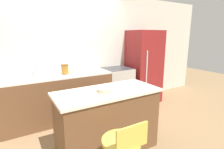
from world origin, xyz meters
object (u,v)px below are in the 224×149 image
(refrigerator, at_px, (144,67))
(mixing_bowl, at_px, (77,70))
(oven_range, at_px, (117,87))
(kettle, at_px, (37,73))

(refrigerator, xyz_separation_m, mixing_bowl, (-1.76, 0.04, 0.08))
(oven_range, relative_size, refrigerator, 0.52)
(oven_range, distance_m, kettle, 1.81)
(refrigerator, relative_size, kettle, 8.97)
(oven_range, relative_size, mixing_bowl, 4.38)
(refrigerator, distance_m, mixing_bowl, 1.76)
(mixing_bowl, bearing_deg, kettle, -180.00)
(oven_range, bearing_deg, refrigerator, -1.74)
(oven_range, xyz_separation_m, mixing_bowl, (-0.97, 0.02, 0.52))
(oven_range, xyz_separation_m, kettle, (-1.72, 0.02, 0.55))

